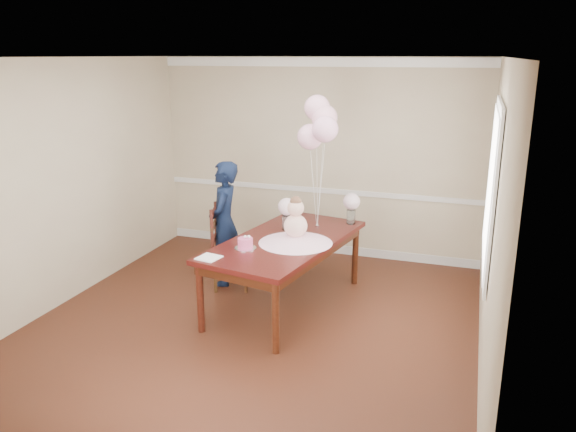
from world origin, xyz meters
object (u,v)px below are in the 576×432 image
(dining_chair_seat, at_px, (232,251))
(woman, at_px, (224,223))
(dining_table_top, at_px, (285,241))
(birthday_cake, at_px, (245,243))

(dining_chair_seat, relative_size, woman, 0.29)
(dining_chair_seat, height_order, woman, woman)
(dining_table_top, xyz_separation_m, woman, (-0.92, 0.40, 0.00))
(woman, bearing_deg, dining_table_top, 54.10)
(birthday_cake, xyz_separation_m, woman, (-0.62, 0.83, -0.09))
(dining_table_top, distance_m, dining_chair_seat, 0.89)
(dining_table_top, distance_m, woman, 1.00)
(woman, bearing_deg, birthday_cake, 24.91)
(dining_table_top, distance_m, birthday_cake, 0.52)
(birthday_cake, height_order, dining_chair_seat, birthday_cake)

